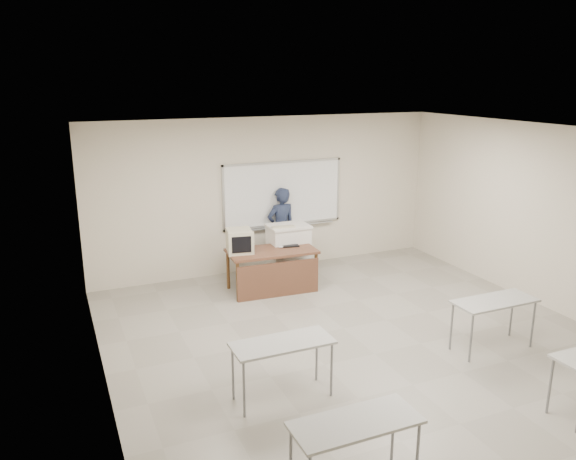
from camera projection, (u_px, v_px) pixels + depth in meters
name	position (u px, v px, depth m)	size (l,w,h in m)	color
floor	(375.00, 354.00, 7.79)	(7.00, 8.00, 0.01)	gray
whiteboard	(283.00, 195.00, 11.02)	(2.48, 0.10, 1.31)	white
student_desks	(440.00, 352.00, 6.42)	(4.40, 2.20, 0.73)	#9B9A96
instructor_desk	(274.00, 262.00, 9.90)	(1.56, 0.78, 0.75)	brown
podium	(288.00, 252.00, 10.51)	(0.76, 0.55, 1.07)	white
crt_monitor	(240.00, 241.00, 9.80)	(0.44, 0.49, 0.42)	#B8B295
laptop	(289.00, 242.00, 10.22)	(0.30, 0.28, 0.22)	black
mouse	(281.00, 247.00, 10.07)	(0.09, 0.06, 0.04)	#B5B9BD
keyboard	(283.00, 227.00, 10.20)	(0.43, 0.14, 0.02)	#B8B295
presenter	(281.00, 228.00, 11.09)	(0.60, 0.39, 1.64)	black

